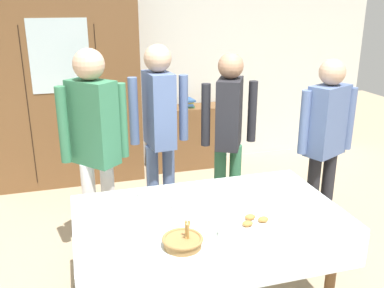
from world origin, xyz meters
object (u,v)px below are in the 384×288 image
Objects in this scene: wall_cabinet at (64,92)px; bookshelf_low at (187,137)px; spoon_back_edge at (265,203)px; person_by_cabinet at (159,123)px; person_beside_shelf at (229,126)px; spoon_far_right at (205,207)px; dining_table at (210,226)px; person_behind_table_left at (94,137)px; bread_basket at (183,241)px; book_stack at (187,103)px; tea_cup_far_left at (143,194)px; tea_cup_center at (224,233)px; tea_cup_near_left at (177,206)px; person_near_right_end at (326,134)px; pastry_plate at (255,223)px.

bookshelf_low is at bearing 1.96° from wall_cabinet.
spoon_back_edge is 0.07× the size of person_by_cabinet.
spoon_far_right is at bearing -119.48° from person_beside_shelf.
person_behind_table_left is (-0.68, 0.80, 0.44)m from dining_table.
bread_basket is 1.58m from person_beside_shelf.
spoon_back_edge is at bearing 28.15° from bread_basket.
book_stack reaches higher than tea_cup_far_left.
tea_cup_center is 1.09× the size of spoon_back_edge.
tea_cup_near_left is at bearing -52.49° from tea_cup_far_left.
person_beside_shelf is (1.19, 0.21, -0.07)m from person_behind_table_left.
wall_cabinet is 2.68m from spoon_far_right.
person_by_cabinet reaches higher than person_near_right_end.
dining_table is at bearing -116.84° from person_beside_shelf.
pastry_plate is at bearing -44.21° from tea_cup_far_left.
dining_table is at bearing -153.62° from person_near_right_end.
bookshelf_low is (1.48, 0.05, -0.68)m from wall_cabinet.
dining_table is at bearing -49.74° from person_behind_table_left.
person_beside_shelf is at bearing -8.30° from person_by_cabinet.
spoon_far_right is at bearing -70.34° from wall_cabinet.
book_stack is 0.14× the size of person_beside_shelf.
person_behind_table_left reaches higher than bread_basket.
spoon_back_edge is (0.42, 0.04, 0.10)m from dining_table.
pastry_plate is (-0.36, -2.86, -0.11)m from book_stack.
bookshelf_low is 1.74m from person_beside_shelf.
book_stack reaches higher than tea_cup_near_left.
person_beside_shelf is at bearing 68.28° from tea_cup_center.
person_behind_table_left reaches higher than spoon_far_right.
bread_basket is (-0.28, -0.33, 0.13)m from dining_table.
bread_basket is 1.24m from person_behind_table_left.
bread_basket is 0.51m from spoon_far_right.
wall_cabinet is 2.30× the size of bookshelf_low.
tea_cup_near_left is at bearing -95.35° from person_by_cabinet.
wall_cabinet is at bearing 105.95° from tea_cup_near_left.
bookshelf_low reaches higher than tea_cup_far_left.
person_behind_table_left reaches higher than person_beside_shelf.
person_near_right_end is 1.44m from person_by_cabinet.
person_behind_table_left is (-1.10, 0.76, 0.35)m from spoon_back_edge.
bread_basket is (-0.86, -2.97, 0.36)m from bookshelf_low.
person_by_cabinet is (-0.52, 1.07, 0.34)m from spoon_back_edge.
tea_cup_center is 1.58m from person_near_right_end.
tea_cup_near_left is (0.19, -0.25, -0.00)m from tea_cup_far_left.
tea_cup_far_left is 1.67m from person_near_right_end.
pastry_plate is (1.12, -2.81, -0.34)m from wall_cabinet.
tea_cup_near_left is 1.55m from person_near_right_end.
person_beside_shelf reaches higher than tea_cup_near_left.
tea_cup_near_left is 1.04m from person_by_cabinet.
bread_basket reaches higher than tea_cup_center.
bread_basket reaches higher than bookshelf_low.
person_by_cabinet is (-0.68, -1.54, 0.67)m from bookshelf_low.
tea_cup_near_left is (-0.77, -2.52, -0.10)m from book_stack.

